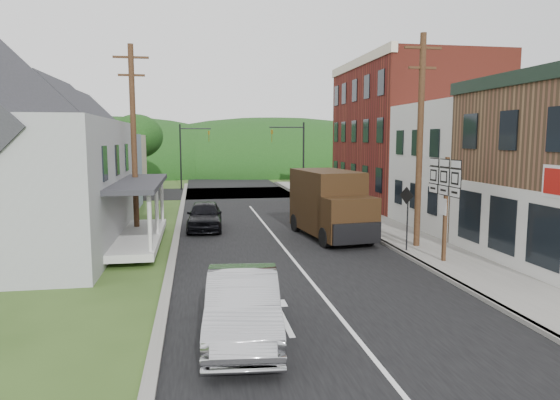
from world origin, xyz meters
name	(u,v)px	position (x,y,z in m)	size (l,w,h in m)	color
ground	(307,277)	(0.00, 0.00, 0.00)	(120.00, 120.00, 0.00)	#2D4719
road	(266,226)	(0.00, 10.00, 0.00)	(9.00, 90.00, 0.02)	black
cross_road	(239,193)	(0.00, 27.00, 0.00)	(60.00, 9.00, 0.02)	black
sidewalk_right	(384,228)	(5.90, 8.00, 0.07)	(2.80, 55.00, 0.15)	slate
curb_right	(359,229)	(4.55, 8.00, 0.07)	(0.20, 55.00, 0.15)	slate
curb_left	(177,235)	(-4.65, 8.00, 0.06)	(0.30, 55.00, 0.12)	slate
storefront_white	(488,167)	(11.30, 7.50, 3.25)	(8.00, 7.00, 6.50)	silver
storefront_red	(411,134)	(11.30, 17.00, 5.00)	(8.00, 12.00, 10.00)	maroon
house_blue	(78,155)	(-11.00, 17.00, 3.69)	(7.14, 8.16, 7.28)	#7B8DA8
house_cream	(97,151)	(-11.50, 26.00, 3.69)	(7.14, 8.16, 7.28)	#BEB293
utility_pole_right	(420,140)	(5.60, 3.50, 4.66)	(1.60, 0.26, 9.00)	#472D19
utility_pole_left	(134,140)	(-6.50, 8.00, 4.66)	(1.60, 0.26, 9.00)	#472D19
traffic_signal_right	(295,150)	(4.30, 23.50, 3.76)	(2.87, 0.20, 6.00)	black
traffic_signal_left	(188,149)	(-4.30, 30.50, 3.76)	(2.87, 0.20, 6.00)	black
tree_left_d	(137,136)	(-9.00, 32.00, 4.88)	(4.80, 4.80, 6.94)	#382616
forested_ridge	(222,172)	(0.00, 55.00, 0.00)	(90.00, 30.00, 16.00)	black
silver_sedan	(243,306)	(-2.66, -4.87, 0.79)	(1.66, 4.77, 1.57)	#B4B4B9
dark_sedan	(205,216)	(-3.26, 9.57, 0.74)	(1.74, 4.33, 1.47)	black
delivery_van	(330,204)	(2.58, 6.43, 1.61)	(2.98, 5.94, 3.19)	black
route_sign_cluster	(445,194)	(5.39, 0.82, 2.67)	(0.21, 2.22, 3.89)	#472D19
warning_sign	(407,210)	(4.78, 2.71, 1.83)	(0.32, 0.67, 2.63)	black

